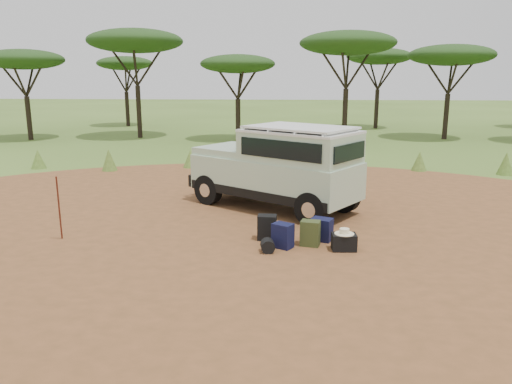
# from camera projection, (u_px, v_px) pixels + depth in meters

# --- Properties ---
(ground) EXTENTS (140.00, 140.00, 0.00)m
(ground) POSITION_uv_depth(u_px,v_px,m) (243.00, 244.00, 10.93)
(ground) COLOR #4C6825
(ground) RESTS_ON ground
(dirt_clearing) EXTENTS (23.00, 23.00, 0.01)m
(dirt_clearing) POSITION_uv_depth(u_px,v_px,m) (243.00, 243.00, 10.93)
(dirt_clearing) COLOR brown
(dirt_clearing) RESTS_ON ground
(grass_fringe) EXTENTS (36.60, 1.60, 0.90)m
(grass_fringe) POSITION_uv_depth(u_px,v_px,m) (267.00, 161.00, 19.26)
(grass_fringe) COLOR #4C6825
(grass_fringe) RESTS_ON ground
(acacia_treeline) EXTENTS (46.70, 13.20, 6.26)m
(acacia_treeline) POSITION_uv_depth(u_px,v_px,m) (287.00, 54.00, 29.03)
(acacia_treeline) COLOR black
(acacia_treeline) RESTS_ON ground
(safari_vehicle) EXTENTS (4.95, 4.21, 2.32)m
(safari_vehicle) POSITION_uv_depth(u_px,v_px,m) (279.00, 169.00, 13.55)
(safari_vehicle) COLOR #ADC8AB
(safari_vehicle) RESTS_ON ground
(walking_staff) EXTENTS (0.17, 0.31, 1.49)m
(walking_staff) POSITION_uv_depth(u_px,v_px,m) (59.00, 208.00, 10.95)
(walking_staff) COLOR #5F2616
(walking_staff) RESTS_ON ground
(backpack_black) EXTENTS (0.43, 0.32, 0.57)m
(backpack_black) POSITION_uv_depth(u_px,v_px,m) (267.00, 227.00, 11.14)
(backpack_black) COLOR black
(backpack_black) RESTS_ON ground
(backpack_navy) EXTENTS (0.50, 0.46, 0.54)m
(backpack_navy) POSITION_uv_depth(u_px,v_px,m) (283.00, 236.00, 10.60)
(backpack_navy) COLOR #111436
(backpack_navy) RESTS_ON ground
(backpack_olive) EXTENTS (0.46, 0.37, 0.56)m
(backpack_olive) POSITION_uv_depth(u_px,v_px,m) (310.00, 233.00, 10.73)
(backpack_olive) COLOR #3D441F
(backpack_olive) RESTS_ON ground
(duffel_navy) EXTENTS (0.55, 0.49, 0.51)m
(duffel_navy) POSITION_uv_depth(u_px,v_px,m) (322.00, 230.00, 11.08)
(duffel_navy) COLOR #111436
(duffel_navy) RESTS_ON ground
(hard_case) EXTENTS (0.52, 0.38, 0.36)m
(hard_case) POSITION_uv_depth(u_px,v_px,m) (344.00, 242.00, 10.47)
(hard_case) COLOR black
(hard_case) RESTS_ON ground
(stuff_sack) EXTENTS (0.33, 0.33, 0.29)m
(stuff_sack) POSITION_uv_depth(u_px,v_px,m) (268.00, 246.00, 10.35)
(stuff_sack) COLOR black
(stuff_sack) RESTS_ON ground
(safari_hat) EXTENTS (0.41, 0.41, 0.12)m
(safari_hat) POSITION_uv_depth(u_px,v_px,m) (344.00, 232.00, 10.42)
(safari_hat) COLOR #F3E8B6
(safari_hat) RESTS_ON hard_case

